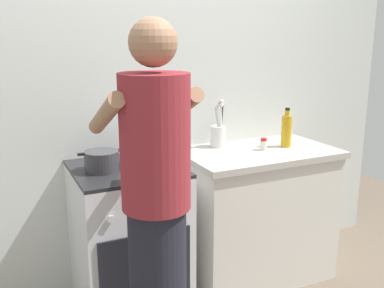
# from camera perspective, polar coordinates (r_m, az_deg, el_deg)

# --- Properties ---
(back_wall) EXTENTS (3.20, 0.10, 2.50)m
(back_wall) POSITION_cam_1_polar(r_m,az_deg,el_deg) (2.96, -0.51, 6.61)
(back_wall) COLOR silver
(back_wall) RESTS_ON ground
(countertop) EXTENTS (1.00, 0.60, 0.90)m
(countertop) POSITION_cam_1_polar(r_m,az_deg,el_deg) (3.04, 8.42, -8.98)
(countertop) COLOR silver
(countertop) RESTS_ON ground
(stove_range) EXTENTS (0.60, 0.62, 0.90)m
(stove_range) POSITION_cam_1_polar(r_m,az_deg,el_deg) (2.68, -8.20, -12.25)
(stove_range) COLOR silver
(stove_range) RESTS_ON ground
(pot) EXTENTS (0.26, 0.19, 0.11)m
(pot) POSITION_cam_1_polar(r_m,az_deg,el_deg) (2.46, -11.66, -2.17)
(pot) COLOR #38383D
(pot) RESTS_ON stove_range
(mixing_bowl) EXTENTS (0.28, 0.28, 0.10)m
(mixing_bowl) POSITION_cam_1_polar(r_m,az_deg,el_deg) (2.55, -5.59, -1.45)
(mixing_bowl) COLOR #B7B7BC
(mixing_bowl) RESTS_ON stove_range
(utensil_crock) EXTENTS (0.10, 0.10, 0.32)m
(utensil_crock) POSITION_cam_1_polar(r_m,az_deg,el_deg) (2.93, 3.45, 1.60)
(utensil_crock) COLOR silver
(utensil_crock) RESTS_ON countertop
(spice_bottle) EXTENTS (0.04, 0.04, 0.08)m
(spice_bottle) POSITION_cam_1_polar(r_m,az_deg,el_deg) (2.89, 9.29, -0.03)
(spice_bottle) COLOR silver
(spice_bottle) RESTS_ON countertop
(oil_bottle) EXTENTS (0.07, 0.07, 0.26)m
(oil_bottle) POSITION_cam_1_polar(r_m,az_deg,el_deg) (2.99, 12.18, 1.75)
(oil_bottle) COLOR gold
(oil_bottle) RESTS_ON countertop
(person) EXTENTS (0.41, 0.50, 1.70)m
(person) POSITION_cam_1_polar(r_m,az_deg,el_deg) (1.95, -4.67, -9.21)
(person) COLOR black
(person) RESTS_ON ground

